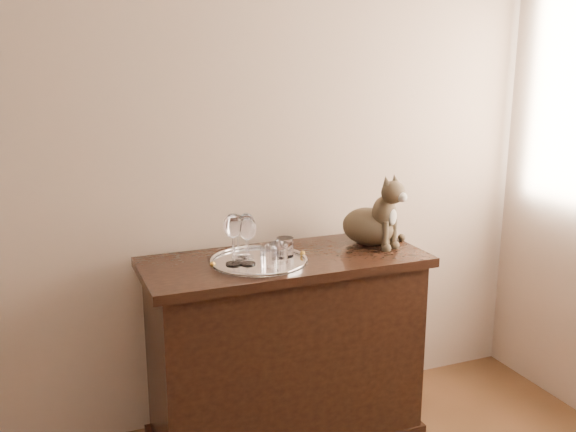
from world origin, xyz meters
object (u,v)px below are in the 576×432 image
object	(u,v)px
wine_glass_c	(233,239)
wine_glass_d	(248,241)
sideboard	(285,351)
wine_glass_a	(238,237)
tray	(259,262)
tumbler_b	(269,256)
cat	(369,208)
tumbler_c	(285,247)
tumbler_a	(279,253)
wine_glass_b	(246,235)

from	to	relation	value
wine_glass_c	wine_glass_d	size ratio (longest dim) A/B	1.08
sideboard	wine_glass_d	size ratio (longest dim) A/B	6.18
sideboard	wine_glass_c	world-z (taller)	wine_glass_c
wine_glass_a	wine_glass_d	bearing A→B (deg)	-82.83
tray	tumbler_b	distance (m)	0.09
wine_glass_d	cat	xyz separation A→B (m)	(0.60, 0.10, 0.06)
tray	wine_glass_d	bearing A→B (deg)	-160.47
wine_glass_a	tumbler_b	world-z (taller)	wine_glass_a
wine_glass_c	tumbler_c	size ratio (longest dim) A/B	2.62
wine_glass_c	tray	bearing A→B (deg)	-0.54
tray	wine_glass_a	world-z (taller)	wine_glass_a
wine_glass_d	tumbler_a	bearing A→B (deg)	-11.13
tray	wine_glass_d	distance (m)	0.12
tray	wine_glass_c	bearing A→B (deg)	179.46
tumbler_a	tumbler_c	world-z (taller)	tumbler_a
tumbler_b	tumbler_c	bearing A→B (deg)	42.92
tumbler_a	sideboard	bearing A→B (deg)	52.64
tumbler_b	tumbler_c	size ratio (longest dim) A/B	1.02
sideboard	wine_glass_a	distance (m)	0.56
wine_glass_d	tumbler_b	size ratio (longest dim) A/B	2.37
tray	tumbler_c	bearing A→B (deg)	10.16
tumbler_b	wine_glass_c	bearing A→B (deg)	148.11
wine_glass_b	tumbler_a	bearing A→B (deg)	-49.25
sideboard	wine_glass_c	distance (m)	0.59
wine_glass_c	tumbler_c	distance (m)	0.24
sideboard	tumbler_b	xyz separation A→B (m)	(-0.11, -0.11, 0.47)
sideboard	tumbler_b	world-z (taller)	tumbler_b
tray	tumbler_a	distance (m)	0.09
wine_glass_d	cat	distance (m)	0.62
wine_glass_b	wine_glass_c	distance (m)	0.11
sideboard	tray	world-z (taller)	tray
tumbler_b	cat	xyz separation A→B (m)	(0.53, 0.16, 0.12)
wine_glass_b	wine_glass_c	bearing A→B (deg)	-137.26
tumbler_c	wine_glass_d	bearing A→B (deg)	-166.94
wine_glass_d	tumbler_c	xyz separation A→B (m)	(0.18, 0.04, -0.06)
wine_glass_d	tumbler_b	distance (m)	0.11
cat	tumbler_b	bearing A→B (deg)	173.57
tray	wine_glass_b	bearing A→B (deg)	111.72
wine_glass_a	tumbler_b	distance (m)	0.18
wine_glass_b	tumbler_c	world-z (taller)	wine_glass_b
sideboard	wine_glass_b	world-z (taller)	wine_glass_b
wine_glass_c	wine_glass_a	bearing A→B (deg)	58.73
wine_glass_b	wine_glass_d	distance (m)	0.09
wine_glass_d	wine_glass_c	bearing A→B (deg)	159.64
wine_glass_b	tray	bearing A→B (deg)	-68.28
wine_glass_b	tumbler_a	distance (m)	0.16
wine_glass_a	wine_glass_b	world-z (taller)	wine_glass_b
tray	tumbler_b	bearing A→B (deg)	-76.94
cat	tumbler_a	bearing A→B (deg)	171.62
tray	wine_glass_d	world-z (taller)	wine_glass_d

